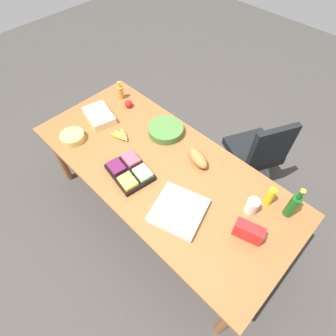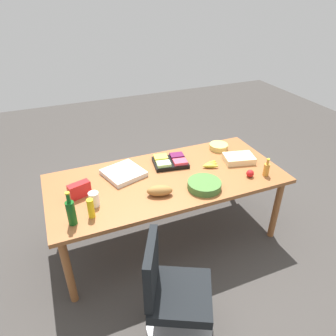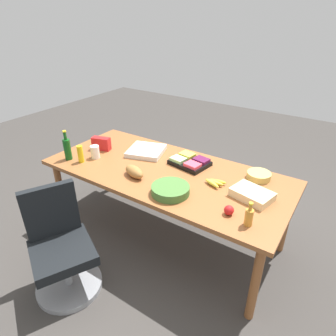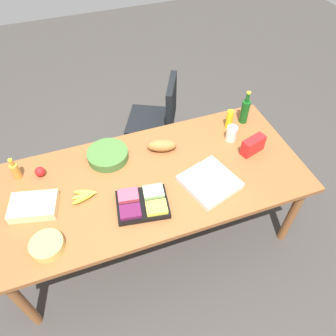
# 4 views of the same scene
# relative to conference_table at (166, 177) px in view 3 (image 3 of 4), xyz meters

# --- Properties ---
(ground_plane) EXTENTS (10.00, 10.00, 0.00)m
(ground_plane) POSITION_rel_conference_table_xyz_m (0.00, 0.00, -0.72)
(ground_plane) COLOR #3C3936
(conference_table) EXTENTS (2.37, 1.07, 0.79)m
(conference_table) POSITION_rel_conference_table_xyz_m (0.00, 0.00, 0.00)
(conference_table) COLOR brown
(conference_table) RESTS_ON ground
(office_chair) EXTENTS (0.64, 0.64, 0.92)m
(office_chair) POSITION_rel_conference_table_xyz_m (-0.37, -1.02, -0.37)
(office_chair) COLOR gray
(office_chair) RESTS_ON ground
(pizza_box) EXTENTS (0.45, 0.45, 0.05)m
(pizza_box) POSITION_rel_conference_table_xyz_m (-0.39, 0.21, 0.10)
(pizza_box) COLOR silver
(pizza_box) RESTS_ON conference_table
(bread_loaf) EXTENTS (0.26, 0.18, 0.10)m
(bread_loaf) POSITION_rel_conference_table_xyz_m (-0.18, -0.26, 0.12)
(bread_loaf) COLOR olive
(bread_loaf) RESTS_ON conference_table
(fruit_platter) EXTENTS (0.40, 0.33, 0.07)m
(fruit_platter) POSITION_rel_conference_table_xyz_m (0.13, 0.23, 0.10)
(fruit_platter) COLOR black
(fruit_platter) RESTS_ON conference_table
(wine_bottle) EXTENTS (0.08, 0.08, 0.31)m
(wine_bottle) POSITION_rel_conference_table_xyz_m (-0.98, -0.35, 0.19)
(wine_bottle) COLOR #125219
(wine_bottle) RESTS_ON conference_table
(sheet_cake) EXTENTS (0.36, 0.29, 0.07)m
(sheet_cake) POSITION_rel_conference_table_xyz_m (0.85, -0.00, 0.11)
(sheet_cake) COLOR beige
(sheet_cake) RESTS_ON conference_table
(banana_bunch) EXTENTS (0.19, 0.14, 0.04)m
(banana_bunch) POSITION_rel_conference_table_xyz_m (0.51, 0.02, 0.10)
(banana_bunch) COLOR gold
(banana_bunch) RESTS_ON conference_table
(apple_red) EXTENTS (0.08, 0.08, 0.08)m
(apple_red) POSITION_rel_conference_table_xyz_m (0.78, -0.31, 0.11)
(apple_red) COLOR red
(apple_red) RESTS_ON conference_table
(salad_bowl) EXTENTS (0.33, 0.33, 0.07)m
(salad_bowl) POSITION_rel_conference_table_xyz_m (0.26, -0.31, 0.11)
(salad_bowl) COLOR #436F31
(salad_bowl) RESTS_ON conference_table
(chip_bowl) EXTENTS (0.25, 0.25, 0.06)m
(chip_bowl) POSITION_rel_conference_table_xyz_m (0.80, 0.34, 0.10)
(chip_bowl) COLOR tan
(chip_bowl) RESTS_ON conference_table
(dressing_bottle) EXTENTS (0.07, 0.07, 0.19)m
(dressing_bottle) POSITION_rel_conference_table_xyz_m (0.95, -0.35, 0.14)
(dressing_bottle) COLOR #CC8930
(dressing_bottle) RESTS_ON conference_table
(mayo_jar) EXTENTS (0.11, 0.11, 0.13)m
(mayo_jar) POSITION_rel_conference_table_xyz_m (-0.77, -0.18, 0.14)
(mayo_jar) COLOR white
(mayo_jar) RESTS_ON conference_table
(mustard_bottle) EXTENTS (0.06, 0.06, 0.18)m
(mustard_bottle) POSITION_rel_conference_table_xyz_m (-0.82, -0.33, 0.16)
(mustard_bottle) COLOR yellow
(mustard_bottle) RESTS_ON conference_table
(chip_bag_red) EXTENTS (0.21, 0.13, 0.14)m
(chip_bag_red) POSITION_rel_conference_table_xyz_m (-0.86, 0.01, 0.14)
(chip_bag_red) COLOR red
(chip_bag_red) RESTS_ON conference_table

